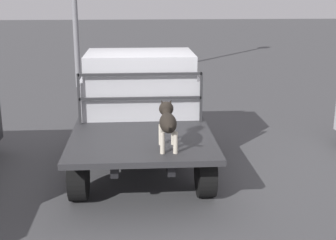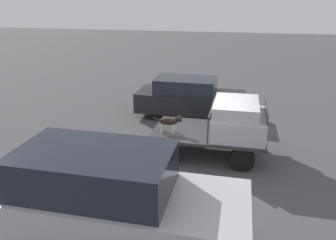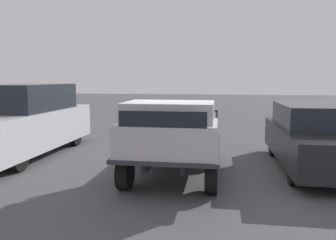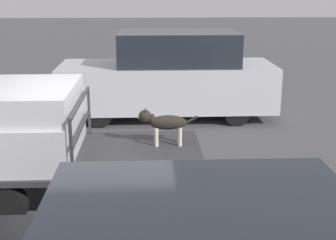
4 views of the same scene
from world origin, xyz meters
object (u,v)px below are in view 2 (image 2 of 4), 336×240
Objects in this scene: dog at (171,121)px; parked_pickup_far at (107,203)px; flatbed_truck at (208,137)px; parked_sedan at (189,97)px.

parked_pickup_far is (-0.32, -4.27, -0.11)m from dog.
flatbed_truck is 3.55m from parked_sedan.
parked_pickup_far is at bearing -99.45° from dog.
flatbed_truck is at bearing 11.54° from dog.
parked_pickup_far is at bearing -107.48° from flatbed_truck.
dog is at bearing -163.25° from flatbed_truck.
parked_sedan reaches higher than flatbed_truck.
parked_sedan is at bearing 97.38° from parked_pickup_far.
flatbed_truck is 0.78× the size of parked_sedan.
flatbed_truck is at bearing -72.19° from parked_sedan.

